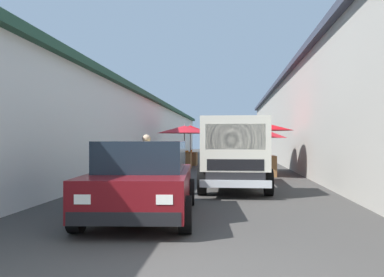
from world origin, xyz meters
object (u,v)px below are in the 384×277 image
(fruit_stall_far_right, at_px, (185,133))
(delivery_truck, at_px, (235,155))
(fruit_stall_near_right, at_px, (260,138))
(fruit_stall_near_left, at_px, (263,134))
(vendor_by_crates, at_px, (146,161))
(hatchback_car, at_px, (144,178))
(parked_scooter, at_px, (176,164))
(fruit_stall_mid_lane, at_px, (190,135))

(fruit_stall_far_right, bearing_deg, delivery_truck, -164.48)
(fruit_stall_near_right, distance_m, fruit_stall_near_left, 2.22)
(fruit_stall_far_right, xyz_separation_m, vendor_by_crates, (-10.08, -0.19, -0.92))
(vendor_by_crates, bearing_deg, hatchback_car, -168.86)
(fruit_stall_far_right, distance_m, hatchback_car, 12.75)
(vendor_by_crates, bearing_deg, parked_scooter, 0.83)
(vendor_by_crates, bearing_deg, fruit_stall_near_right, -23.61)
(parked_scooter, bearing_deg, fruit_stall_mid_lane, 0.51)
(fruit_stall_mid_lane, bearing_deg, hatchback_car, -177.51)
(fruit_stall_near_left, height_order, delivery_truck, fruit_stall_near_left)
(hatchback_car, xyz_separation_m, delivery_truck, (3.70, -1.78, 0.30))
(fruit_stall_far_right, bearing_deg, fruit_stall_near_right, -119.25)
(delivery_truck, height_order, parked_scooter, delivery_truck)
(fruit_stall_near_right, height_order, fruit_stall_near_left, fruit_stall_near_left)
(fruit_stall_near_right, bearing_deg, parked_scooter, 116.16)
(fruit_stall_near_right, relative_size, parked_scooter, 1.40)
(fruit_stall_near_right, height_order, parked_scooter, fruit_stall_near_right)
(delivery_truck, relative_size, parked_scooter, 2.91)
(hatchback_car, bearing_deg, fruit_stall_far_right, 3.19)
(hatchback_car, relative_size, delivery_truck, 0.82)
(fruit_stall_far_right, height_order, delivery_truck, fruit_stall_far_right)
(delivery_truck, relative_size, vendor_by_crates, 3.04)
(vendor_by_crates, distance_m, parked_scooter, 6.26)
(fruit_stall_mid_lane, relative_size, parked_scooter, 1.41)
(fruit_stall_near_left, distance_m, vendor_by_crates, 6.79)
(fruit_stall_far_right, relative_size, hatchback_car, 0.71)
(hatchback_car, bearing_deg, fruit_stall_mid_lane, 2.49)
(fruit_stall_near_right, distance_m, fruit_stall_mid_lane, 5.82)
(fruit_stall_near_left, bearing_deg, vendor_by_crates, 149.16)
(vendor_by_crates, relative_size, parked_scooter, 0.96)
(delivery_truck, bearing_deg, fruit_stall_near_left, -13.90)
(fruit_stall_mid_lane, bearing_deg, fruit_stall_far_right, 178.87)
(fruit_stall_near_right, height_order, vendor_by_crates, fruit_stall_near_right)
(fruit_stall_near_right, distance_m, vendor_by_crates, 8.76)
(fruit_stall_far_right, height_order, hatchback_car, fruit_stall_far_right)
(fruit_stall_near_right, relative_size, fruit_stall_near_left, 0.95)
(fruit_stall_near_right, xyz_separation_m, vendor_by_crates, (-8.01, 3.50, -0.64))
(hatchback_car, height_order, parked_scooter, hatchback_car)
(hatchback_car, distance_m, vendor_by_crates, 2.66)
(fruit_stall_near_left, bearing_deg, parked_scooter, 82.72)
(fruit_stall_mid_lane, distance_m, hatchback_car, 15.19)
(fruit_stall_near_right, height_order, fruit_stall_mid_lane, fruit_stall_mid_lane)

